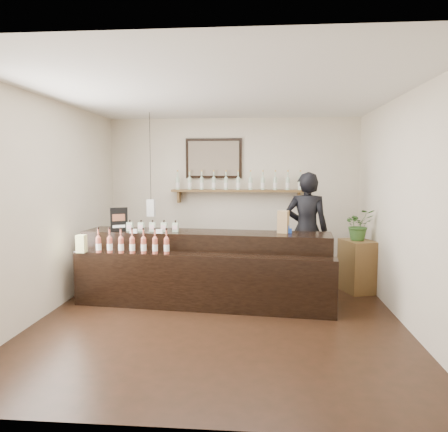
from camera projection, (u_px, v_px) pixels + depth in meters
name	position (u px, v px, depth m)	size (l,w,h in m)	color
ground	(220.00, 315.00, 5.64)	(5.00, 5.00, 0.00)	black
room_shell	(220.00, 183.00, 5.46)	(5.00, 5.00, 5.00)	beige
back_wall_decor	(224.00, 176.00, 7.82)	(2.66, 0.96, 1.69)	brown
counter	(204.00, 270.00, 6.18)	(3.59, 1.28, 1.16)	black
promo_sign	(119.00, 219.00, 6.27)	(0.23, 0.13, 0.34)	black
paper_bag	(283.00, 222.00, 6.10)	(0.17, 0.15, 0.31)	#976D49
tape_dispenser	(287.00, 230.00, 6.11)	(0.14, 0.07, 0.12)	blue
side_cabinet	(357.00, 266.00, 6.72)	(0.55, 0.65, 0.80)	brown
potted_plant	(359.00, 225.00, 6.65)	(0.43, 0.37, 0.48)	#345C25
shopkeeper	(307.00, 222.00, 6.96)	(0.76, 0.50, 2.08)	black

